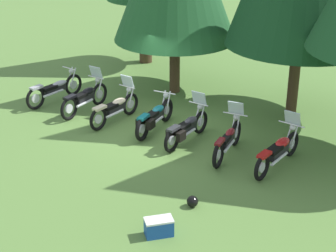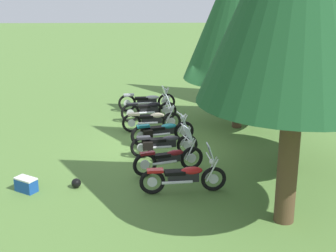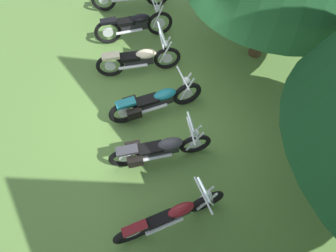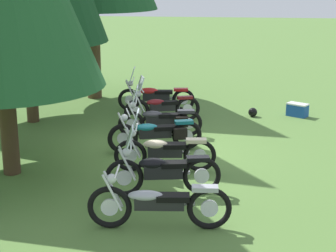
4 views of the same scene
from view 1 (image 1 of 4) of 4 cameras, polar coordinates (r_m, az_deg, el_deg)
name	(u,v)px [view 1 (image 1 of 4)]	position (r m, az deg, el deg)	size (l,w,h in m)	color
ground_plane	(150,131)	(16.60, -1.84, -0.49)	(80.00, 80.00, 0.00)	#547A38
motorcycle_0	(55,89)	(19.00, -11.60, 3.78)	(0.65, 2.44, 1.03)	black
motorcycle_1	(85,97)	(17.97, -8.57, 2.94)	(0.71, 2.24, 1.39)	black
motorcycle_2	(115,108)	(17.10, -5.46, 1.92)	(0.63, 2.22, 1.37)	black
motorcycle_3	(154,117)	(16.41, -1.42, 0.95)	(0.99, 2.24, 1.02)	black
motorcycle_4	(186,128)	(15.68, 1.91, -0.17)	(0.75, 2.20, 1.36)	black
motorcycle_5	(228,140)	(15.03, 6.23, -1.44)	(0.94, 2.13, 1.38)	black
motorcycle_6	(279,150)	(14.62, 11.37, -2.49)	(0.75, 2.39, 1.36)	black
picnic_cooler	(159,227)	(11.85, -0.95, -10.40)	(0.61, 0.69, 0.39)	#19479E
dropped_helmet	(192,201)	(12.82, 2.55, -7.81)	(0.27, 0.27, 0.27)	black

